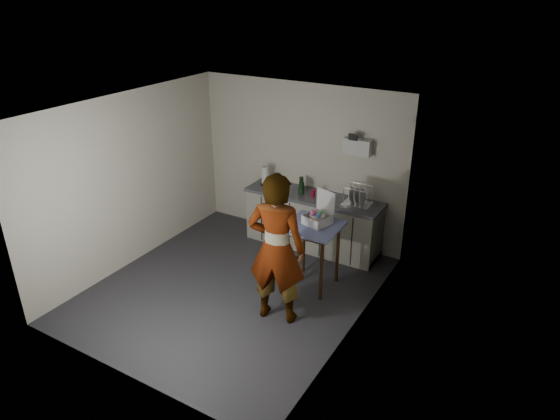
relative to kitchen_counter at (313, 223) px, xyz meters
The scene contains 15 objects.
ground 1.80m from the kitchen_counter, 103.24° to the right, with size 4.00×4.00×0.00m, color #28272C.
wall_back 1.00m from the kitchen_counter, 144.05° to the left, with size 3.60×0.02×2.60m, color beige.
wall_right 2.36m from the kitchen_counter, 50.73° to the right, with size 0.02×4.00×2.60m, color beige.
wall_left 2.91m from the kitchen_counter, 142.18° to the right, with size 0.02×4.00×2.60m, color beige.
ceiling 2.78m from the kitchen_counter, 103.24° to the right, with size 3.60×4.00×0.01m, color silver.
kitchen_counter is the anchor object (origin of this frame).
wall_shelf 1.47m from the kitchen_counter, 20.15° to the left, with size 0.42×0.18×0.37m.
side_table 1.22m from the kitchen_counter, 63.65° to the right, with size 0.75×0.75×0.96m.
standing_man 2.06m from the kitchen_counter, 76.60° to the right, with size 0.73×0.48×2.00m, color #B2A593.
soap_bottle 0.65m from the kitchen_counter, behind, with size 0.10×0.10×0.26m, color black.
soda_can 0.55m from the kitchen_counter, 71.04° to the right, with size 0.06×0.06×0.12m, color red.
dark_bottle 0.66m from the kitchen_counter, 161.62° to the left, with size 0.07×0.07×0.23m, color black.
paper_towel 1.10m from the kitchen_counter, behind, with size 0.18×0.18×0.32m.
dish_rack 0.91m from the kitchen_counter, ahead, with size 0.41×0.31×0.29m.
bakery_box 1.25m from the kitchen_counter, 60.12° to the right, with size 0.40×0.41×0.45m.
Camera 1 is at (3.60, -4.83, 4.00)m, focal length 32.00 mm.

